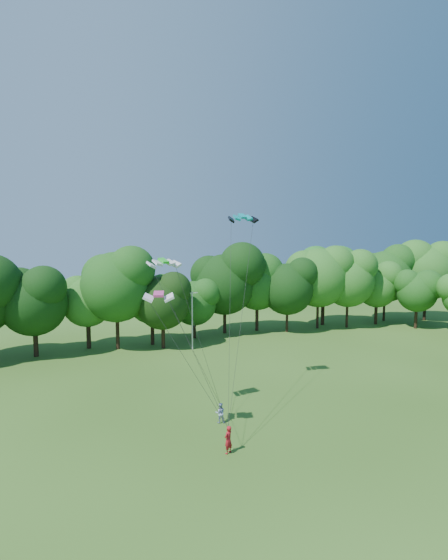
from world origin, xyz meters
name	(u,v)px	position (x,y,z in m)	size (l,w,h in m)	color
ground	(289,510)	(0.00, 0.00, 0.00)	(160.00, 160.00, 0.00)	#2A4B14
utility_pole	(192,320)	(5.44, 31.83, 3.74)	(1.45, 0.18, 7.22)	beige
kite_flyer_left	(228,440)	(-0.61, 6.59, 0.92)	(0.67, 0.44, 1.84)	#A7151E
kite_flyer_right	(220,413)	(0.66, 11.07, 0.77)	(0.75, 0.58, 1.54)	#8C9DC3
kite_teal	(242,216)	(4.68, 15.88, 15.74)	(2.60, 1.43, 0.50)	#04878A
kite_green	(163,261)	(-2.98, 13.29, 12.25)	(2.58, 1.46, 0.40)	green
kite_pink	(159,294)	(-4.41, 9.22, 10.35)	(2.19, 1.51, 0.32)	#C4367E
tree_back_center	(163,296)	(2.28, 33.83, 6.57)	(7.23, 7.23, 10.52)	black
tree_back_east	(324,272)	(28.99, 37.89, 8.36)	(9.21, 9.21, 13.39)	#311F13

